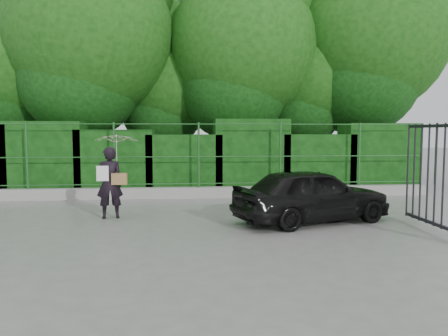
{
  "coord_description": "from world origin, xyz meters",
  "views": [
    {
      "loc": [
        0.03,
        -7.58,
        1.85
      ],
      "look_at": [
        0.82,
        1.3,
        1.1
      ],
      "focal_mm": 35.0,
      "sensor_mm": 36.0,
      "label": 1
    }
  ],
  "objects": [
    {
      "name": "ground",
      "position": [
        0.0,
        0.0,
        0.0
      ],
      "size": [
        80.0,
        80.0,
        0.0
      ],
      "primitive_type": "plane",
      "color": "gray"
    },
    {
      "name": "kerb",
      "position": [
        0.0,
        4.5,
        0.15
      ],
      "size": [
        14.0,
        0.25,
        0.3
      ],
      "primitive_type": "cube",
      "color": "#9E9E99",
      "rests_on": "ground"
    },
    {
      "name": "fence",
      "position": [
        0.22,
        4.5,
        1.2
      ],
      "size": [
        14.13,
        0.06,
        1.8
      ],
      "color": "#215723",
      "rests_on": "kerb"
    },
    {
      "name": "hedge",
      "position": [
        -0.05,
        5.5,
        1.0
      ],
      "size": [
        14.2,
        1.2,
        2.21
      ],
      "color": "black",
      "rests_on": "ground"
    },
    {
      "name": "trees",
      "position": [
        1.14,
        7.74,
        4.62
      ],
      "size": [
        17.1,
        6.15,
        8.08
      ],
      "color": "black",
      "rests_on": "ground"
    },
    {
      "name": "woman",
      "position": [
        -1.48,
        1.83,
        1.19
      ],
      "size": [
        0.9,
        0.91,
        1.81
      ],
      "color": "black",
      "rests_on": "ground"
    },
    {
      "name": "car",
      "position": [
        2.6,
        1.04,
        0.56
      ],
      "size": [
        3.53,
        2.29,
        1.12
      ],
      "primitive_type": "imported",
      "rotation": [
        0.0,
        0.0,
        1.89
      ],
      "color": "black",
      "rests_on": "ground"
    }
  ]
}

